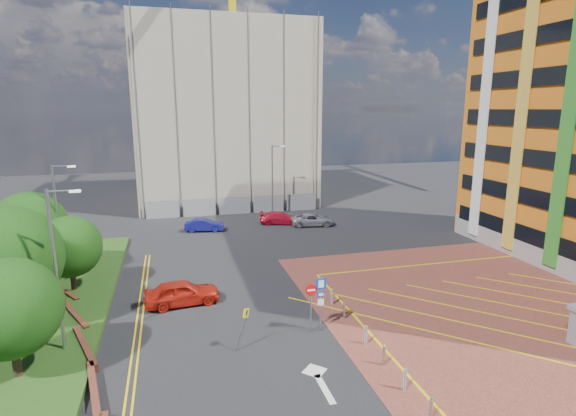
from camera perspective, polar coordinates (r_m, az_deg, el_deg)
name	(u,v)px	position (r m, az deg, el deg)	size (l,w,h in m)	color
ground	(317,341)	(24.57, 3.73, -16.47)	(140.00, 140.00, 0.00)	black
forecourt	(538,311)	(31.54, 29.16, -11.31)	(26.00, 26.00, 0.02)	brown
retaining_wall	(80,348)	(25.68, -24.86, -15.83)	(6.06, 20.33, 0.40)	brown
tree_a	(9,308)	(23.10, -31.93, -10.77)	(4.40, 4.40, 5.41)	#3D2B1C
tree_b	(7,258)	(27.82, -32.14, -5.45)	(5.60, 5.60, 6.74)	#3D2B1C
tree_c	(70,247)	(32.24, -25.97, -4.45)	(4.00, 4.00, 4.90)	#3D2B1C
tree_d	(30,228)	(35.60, -29.92, -2.22)	(5.00, 5.00, 6.08)	#3D2B1C
lamp_left_near	(57,264)	(24.11, -27.29, -6.39)	(1.53, 0.16, 8.00)	#9EA0A8
lamp_left_far	(59,218)	(33.97, -27.10, -1.19)	(1.53, 0.16, 8.00)	#9EA0A8
lamp_back	(273,178)	(50.16, -1.92, 3.85)	(1.53, 0.16, 8.00)	#9EA0A8
sign_cluster	(317,298)	(24.62, 3.72, -11.33)	(1.17, 0.12, 3.20)	#9EA0A8
warning_sign	(243,324)	(23.15, -5.67, -14.43)	(0.79, 0.43, 2.24)	#9EA0A8
bollard_row	(372,342)	(23.77, 10.57, -16.44)	(0.14, 11.14, 0.90)	#9EA0A8
construction_building	(222,116)	(60.75, -8.39, 11.52)	(21.20, 19.20, 22.00)	#ACA58D
construction_fence	(243,205)	(52.12, -5.69, 0.37)	(21.60, 0.06, 2.00)	gray
car_red_left	(182,293)	(28.98, -13.33, -10.40)	(1.84, 4.57, 1.56)	red
car_blue_back	(204,225)	(45.25, -10.57, -2.14)	(1.32, 3.80, 1.25)	navy
car_red_back	(280,218)	(47.34, -1.00, -1.27)	(1.77, 4.35, 1.26)	red
car_silver_back	(313,220)	(46.66, 3.15, -1.50)	(2.06, 4.46, 1.24)	#B1B0B8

